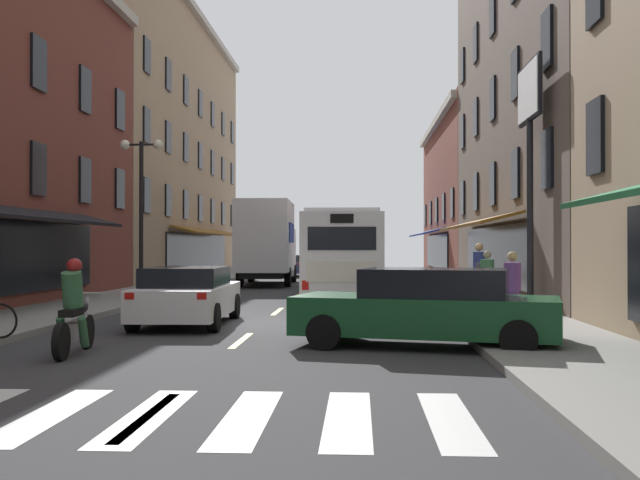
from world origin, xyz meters
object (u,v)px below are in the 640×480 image
at_px(transit_bus, 342,253).
at_px(sedan_far, 290,265).
at_px(sedan_near, 428,307).
at_px(pedestrian_mid, 479,273).
at_px(pedestrian_far, 512,289).
at_px(motorcycle_rider, 74,313).
at_px(pedestrian_near, 487,279).
at_px(box_truck, 267,243).
at_px(street_lamp_twin, 141,211).
at_px(sedan_mid, 188,295).
at_px(billboard_sign, 530,125).

bearing_deg(transit_bus, sedan_far, 101.90).
height_order(transit_bus, sedan_near, transit_bus).
xyz_separation_m(pedestrian_mid, pedestrian_far, (-0.30, -6.14, -0.12)).
height_order(sedan_far, pedestrian_far, pedestrian_far).
relative_size(motorcycle_rider, pedestrian_mid, 1.14).
height_order(pedestrian_near, pedestrian_far, pedestrian_far).
relative_size(box_truck, sedan_far, 1.73).
bearing_deg(pedestrian_far, motorcycle_rider, -2.84).
xyz_separation_m(pedestrian_far, street_lamp_twin, (-10.39, 8.15, 2.08)).
relative_size(transit_bus, sedan_mid, 2.78).
height_order(pedestrian_near, street_lamp_twin, street_lamp_twin).
relative_size(transit_bus, sedan_near, 2.48).
bearing_deg(sedan_far, pedestrian_mid, -71.71).
xyz_separation_m(sedan_mid, street_lamp_twin, (-3.10, 6.63, 2.33)).
bearing_deg(pedestrian_far, box_truck, -93.86).
bearing_deg(pedestrian_near, sedan_far, -105.08).
height_order(transit_bus, sedan_mid, transit_bus).
distance_m(pedestrian_mid, pedestrian_far, 6.15).
bearing_deg(pedestrian_near, transit_bus, -95.78).
height_order(billboard_sign, sedan_mid, billboard_sign).
xyz_separation_m(transit_bus, box_truck, (-3.74, 7.01, 0.42)).
xyz_separation_m(box_truck, sedan_near, (5.67, -21.66, -1.30)).
relative_size(billboard_sign, street_lamp_twin, 1.30).
distance_m(sedan_far, pedestrian_near, 26.67).
xyz_separation_m(sedan_near, sedan_mid, (-5.33, 3.57, -0.03)).
relative_size(transit_bus, box_truck, 1.65).
bearing_deg(billboard_sign, street_lamp_twin, 164.58).
xyz_separation_m(pedestrian_near, pedestrian_mid, (0.11, 1.89, 0.10)).
distance_m(sedan_near, sedan_mid, 6.41).
xyz_separation_m(sedan_far, pedestrian_mid, (7.81, -23.64, 0.40)).
distance_m(box_truck, motorcycle_rider, 22.98).
xyz_separation_m(sedan_near, pedestrian_mid, (2.27, 8.19, 0.35)).
bearing_deg(street_lamp_twin, sedan_far, 82.43).
distance_m(box_truck, pedestrian_near, 17.26).
xyz_separation_m(transit_bus, motorcycle_rider, (-4.24, -15.92, -0.90)).
bearing_deg(sedan_far, sedan_near, -80.12).
bearing_deg(motorcycle_rider, billboard_sign, 40.47).
distance_m(sedan_near, sedan_far, 32.32).
xyz_separation_m(motorcycle_rider, pedestrian_near, (8.32, 7.58, 0.28)).
bearing_deg(pedestrian_mid, box_truck, -28.31).
distance_m(sedan_mid, pedestrian_mid, 8.90).
bearing_deg(box_truck, sedan_near, -75.34).
relative_size(billboard_sign, sedan_far, 1.54).
bearing_deg(billboard_sign, sedan_mid, -159.11).
bearing_deg(street_lamp_twin, pedestrian_mid, -10.66).
height_order(transit_bus, street_lamp_twin, street_lamp_twin).
distance_m(box_truck, pedestrian_mid, 15.66).
xyz_separation_m(box_truck, sedan_far, (0.12, 10.18, -1.35)).
bearing_deg(pedestrian_mid, pedestrian_near, 117.98).
distance_m(motorcycle_rider, pedestrian_near, 11.26).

